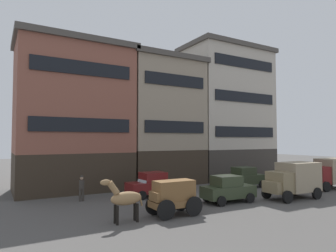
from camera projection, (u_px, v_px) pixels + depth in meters
ground_plane at (227, 199)px, 21.76m from camera, size 120.00×120.00×0.00m
building_far_left at (74, 116)px, 25.92m from camera, size 9.77×6.39×12.69m
building_center_left at (160, 120)px, 30.21m from camera, size 8.04×6.39×12.51m
building_center_right at (227, 112)px, 34.72m from camera, size 10.39×6.39×15.00m
cargo_wagon at (173, 195)px, 16.94m from camera, size 2.91×1.52×1.98m
draft_horse at (125, 198)px, 15.46m from camera, size 2.34×0.61×2.30m
delivery_truck_near at (293, 179)px, 21.85m from camera, size 4.43×2.31×2.62m
delivery_truck_far at (329, 172)px, 26.23m from camera, size 4.48×2.46×2.62m
sedan_dark at (245, 177)px, 26.94m from camera, size 3.76×1.98×1.83m
sedan_light at (228, 189)px, 20.54m from camera, size 3.79×2.05×1.83m
sedan_parked_curb at (152, 184)px, 22.61m from camera, size 3.75×1.96×1.83m
pedestrian_officer at (82, 187)px, 20.89m from camera, size 0.50×0.50×1.79m
fire_hydrant_curbside at (276, 177)px, 30.92m from camera, size 0.24×0.24×0.83m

